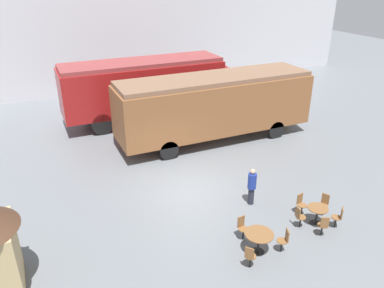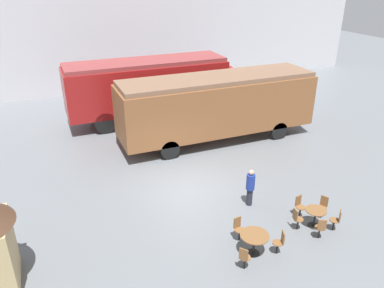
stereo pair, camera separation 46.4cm
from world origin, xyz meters
name	(u,v)px [view 2 (the right image)]	position (x,y,z in m)	size (l,w,h in m)	color
ground_plane	(189,189)	(0.00, 0.00, 0.00)	(80.00, 80.00, 0.00)	slate
backdrop_wall	(108,31)	(0.00, 15.80, 4.50)	(44.00, 0.15, 9.00)	silver
streamlined_locomotive	(160,83)	(1.62, 8.72, 2.23)	(11.74, 2.77, 3.73)	maroon
passenger_coach_wooden	(217,103)	(3.40, 4.30, 2.09)	(10.66, 2.83, 3.57)	brown
cafe_table_near	(254,238)	(0.45, -4.59, 0.62)	(0.96, 0.96, 0.76)	black
cafe_table_mid	(315,214)	(3.27, -4.17, 0.53)	(0.75, 0.75, 0.70)	black
cafe_chair_0	(280,241)	(1.24, -4.91, 0.51)	(0.39, 0.38, 0.87)	black
cafe_chair_1	(238,227)	(0.33, -3.74, 0.51)	(0.36, 0.37, 0.87)	black
cafe_chair_2	(244,257)	(-0.22, -5.11, 0.51)	(0.40, 0.40, 0.87)	black
cafe_chair_3	(323,205)	(3.93, -3.80, 0.51)	(0.40, 0.39, 0.87)	black
cafe_chair_4	(299,205)	(3.13, -3.43, 0.51)	(0.36, 0.38, 0.87)	black
cafe_chair_5	(297,218)	(2.53, -4.07, 0.51)	(0.37, 0.36, 0.87)	black
cafe_chair_6	(321,227)	(2.96, -4.84, 0.51)	(0.38, 0.40, 0.87)	black
cafe_chair_7	(337,219)	(3.82, -4.67, 0.51)	(0.40, 0.40, 0.87)	black
visitor_person	(250,186)	(1.79, -2.04, 0.85)	(0.34, 0.34, 1.58)	#262633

